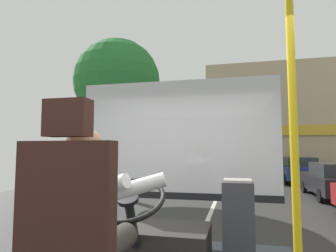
{
  "coord_description": "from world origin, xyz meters",
  "views": [
    {
      "loc": [
        0.73,
        -1.92,
        1.75
      ],
      "look_at": [
        0.09,
        0.8,
        1.99
      ],
      "focal_mm": 30.89,
      "sensor_mm": 36.0,
      "label": 1
    }
  ],
  "objects_px": {
    "handrail_pole": "(294,146)",
    "parked_car_black": "(336,180)",
    "fare_box": "(238,228)",
    "steering_console": "(146,247)",
    "bus_driver": "(88,215)",
    "parked_car_blue": "(298,169)"
  },
  "relations": [
    {
      "from": "handrail_pole",
      "to": "fare_box",
      "type": "distance_m",
      "value": 1.17
    },
    {
      "from": "parked_car_black",
      "to": "steering_console",
      "type": "bearing_deg",
      "value": -114.82
    },
    {
      "from": "parked_car_black",
      "to": "handrail_pole",
      "type": "bearing_deg",
      "value": -107.69
    },
    {
      "from": "handrail_pole",
      "to": "steering_console",
      "type": "bearing_deg",
      "value": 143.43
    },
    {
      "from": "handrail_pole",
      "to": "parked_car_blue",
      "type": "height_order",
      "value": "handrail_pole"
    },
    {
      "from": "fare_box",
      "to": "parked_car_black",
      "type": "bearing_deg",
      "value": 69.09
    },
    {
      "from": "bus_driver",
      "to": "steering_console",
      "type": "distance_m",
      "value": 1.14
    },
    {
      "from": "handrail_pole",
      "to": "parked_car_blue",
      "type": "relative_size",
      "value": 0.54
    },
    {
      "from": "steering_console",
      "to": "fare_box",
      "type": "bearing_deg",
      "value": 6.66
    },
    {
      "from": "parked_car_blue",
      "to": "bus_driver",
      "type": "bearing_deg",
      "value": -104.57
    },
    {
      "from": "bus_driver",
      "to": "handrail_pole",
      "type": "distance_m",
      "value": 1.17
    },
    {
      "from": "steering_console",
      "to": "bus_driver",
      "type": "bearing_deg",
      "value": -90.0
    },
    {
      "from": "parked_car_blue",
      "to": "steering_console",
      "type": "bearing_deg",
      "value": -105.55
    },
    {
      "from": "handrail_pole",
      "to": "parked_car_black",
      "type": "bearing_deg",
      "value": 72.31
    },
    {
      "from": "steering_console",
      "to": "parked_car_blue",
      "type": "height_order",
      "value": "steering_console"
    },
    {
      "from": "bus_driver",
      "to": "parked_car_black",
      "type": "height_order",
      "value": "bus_driver"
    },
    {
      "from": "steering_console",
      "to": "parked_car_black",
      "type": "relative_size",
      "value": 0.29
    },
    {
      "from": "bus_driver",
      "to": "parked_car_black",
      "type": "distance_m",
      "value": 11.33
    },
    {
      "from": "bus_driver",
      "to": "parked_car_blue",
      "type": "distance_m",
      "value": 16.18
    },
    {
      "from": "steering_console",
      "to": "parked_car_blue",
      "type": "bearing_deg",
      "value": 74.45
    },
    {
      "from": "bus_driver",
      "to": "parked_car_blue",
      "type": "height_order",
      "value": "bus_driver"
    },
    {
      "from": "fare_box",
      "to": "parked_car_black",
      "type": "height_order",
      "value": "fare_box"
    }
  ]
}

